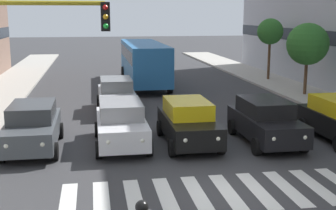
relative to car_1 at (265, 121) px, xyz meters
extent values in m
plane|color=#38383A|center=(2.93, 4.64, -0.89)|extent=(180.00, 180.00, 0.00)
cube|color=silver|center=(0.23, 4.64, -0.88)|extent=(0.45, 2.80, 0.01)
cube|color=silver|center=(1.13, 4.64, -0.88)|extent=(0.45, 2.80, 0.01)
cube|color=silver|center=(2.03, 4.64, -0.88)|extent=(0.45, 2.80, 0.01)
cube|color=silver|center=(2.93, 4.64, -0.88)|extent=(0.45, 2.80, 0.01)
cube|color=silver|center=(3.83, 4.64, -0.88)|extent=(0.45, 2.80, 0.01)
cube|color=silver|center=(4.73, 4.64, -0.88)|extent=(0.45, 2.80, 0.01)
cube|color=silver|center=(5.63, 4.64, -0.88)|extent=(0.45, 2.80, 0.01)
cube|color=silver|center=(6.53, 4.64, -0.88)|extent=(0.45, 2.80, 0.01)
cube|color=silver|center=(7.43, 4.64, -0.88)|extent=(0.45, 2.80, 0.01)
cylinder|color=black|center=(-2.21, -1.17, -0.57)|extent=(0.22, 0.64, 0.64)
cube|color=black|center=(0.00, 0.05, -0.17)|extent=(1.80, 4.40, 0.80)
cube|color=black|center=(0.00, -0.15, 0.53)|extent=(1.58, 2.46, 0.60)
cylinder|color=black|center=(-0.90, 1.50, -0.57)|extent=(0.22, 0.64, 0.64)
cylinder|color=black|center=(0.90, 1.50, -0.57)|extent=(0.22, 0.64, 0.64)
cylinder|color=black|center=(-0.90, -1.40, -0.57)|extent=(0.22, 0.64, 0.64)
cylinder|color=black|center=(0.90, -1.40, -0.57)|extent=(0.22, 0.64, 0.64)
sphere|color=white|center=(-0.58, 2.20, -0.09)|extent=(0.18, 0.18, 0.18)
sphere|color=white|center=(0.58, 2.20, -0.09)|extent=(0.18, 0.18, 0.18)
cube|color=black|center=(3.04, -0.28, -0.17)|extent=(1.80, 4.40, 0.80)
cube|color=yellow|center=(3.04, -0.48, 0.53)|extent=(1.58, 2.46, 0.60)
cylinder|color=black|center=(2.14, 1.17, -0.57)|extent=(0.22, 0.64, 0.64)
cylinder|color=black|center=(3.94, 1.17, -0.57)|extent=(0.22, 0.64, 0.64)
cylinder|color=black|center=(2.14, -1.73, -0.57)|extent=(0.22, 0.64, 0.64)
cylinder|color=black|center=(3.94, -1.73, -0.57)|extent=(0.22, 0.64, 0.64)
sphere|color=white|center=(2.46, 1.87, -0.09)|extent=(0.18, 0.18, 0.18)
sphere|color=white|center=(3.62, 1.87, -0.09)|extent=(0.18, 0.18, 0.18)
cube|color=silver|center=(5.64, -0.50, -0.17)|extent=(1.80, 4.40, 0.80)
cube|color=gray|center=(5.64, -0.70, 0.53)|extent=(1.58, 2.46, 0.60)
cylinder|color=black|center=(4.74, 0.96, -0.57)|extent=(0.22, 0.64, 0.64)
cylinder|color=black|center=(6.54, 0.96, -0.57)|extent=(0.22, 0.64, 0.64)
cylinder|color=black|center=(4.74, -1.95, -0.57)|extent=(0.22, 0.64, 0.64)
cylinder|color=black|center=(6.54, -1.95, -0.57)|extent=(0.22, 0.64, 0.64)
sphere|color=white|center=(5.06, 1.65, -0.09)|extent=(0.18, 0.18, 0.18)
sphere|color=white|center=(6.21, 1.65, -0.09)|extent=(0.18, 0.18, 0.18)
cube|color=#474C51|center=(8.94, -0.58, -0.17)|extent=(1.80, 4.40, 0.80)
cube|color=#343639|center=(8.94, -0.78, 0.53)|extent=(1.58, 2.46, 0.60)
cylinder|color=black|center=(8.04, 0.87, -0.57)|extent=(0.22, 0.64, 0.64)
cylinder|color=black|center=(9.84, 0.87, -0.57)|extent=(0.22, 0.64, 0.64)
cylinder|color=black|center=(8.04, -2.03, -0.57)|extent=(0.22, 0.64, 0.64)
cylinder|color=black|center=(9.84, -2.03, -0.57)|extent=(0.22, 0.64, 0.64)
sphere|color=white|center=(8.37, 1.57, -0.09)|extent=(0.18, 0.18, 0.18)
sphere|color=white|center=(9.52, 1.57, -0.09)|extent=(0.18, 0.18, 0.18)
cube|color=#B2B7BC|center=(5.47, -6.81, -0.17)|extent=(1.80, 4.40, 0.80)
cube|color=slate|center=(5.47, -7.01, 0.53)|extent=(1.58, 2.46, 0.60)
cylinder|color=black|center=(4.57, -5.35, -0.57)|extent=(0.22, 0.64, 0.64)
cylinder|color=black|center=(6.37, -5.35, -0.57)|extent=(0.22, 0.64, 0.64)
cylinder|color=black|center=(4.57, -8.26, -0.57)|extent=(0.22, 0.64, 0.64)
cylinder|color=black|center=(6.37, -8.26, -0.57)|extent=(0.22, 0.64, 0.64)
sphere|color=white|center=(4.89, -4.66, -0.09)|extent=(0.18, 0.18, 0.18)
sphere|color=white|center=(6.04, -4.66, -0.09)|extent=(0.18, 0.18, 0.18)
cube|color=#286BAD|center=(3.04, -15.41, 0.86)|extent=(2.50, 10.50, 2.50)
cube|color=black|center=(3.04, -15.41, 1.41)|extent=(2.52, 9.87, 0.80)
cylinder|color=black|center=(1.79, -11.74, -0.39)|extent=(0.28, 1.00, 1.00)
cylinder|color=black|center=(4.29, -11.74, -0.39)|extent=(0.28, 1.00, 1.00)
cylinder|color=black|center=(1.79, -18.56, -0.39)|extent=(0.28, 1.00, 1.00)
cylinder|color=black|center=(4.29, -18.56, -0.39)|extent=(0.28, 1.00, 1.00)
sphere|color=black|center=(5.82, 8.42, 0.55)|extent=(0.26, 0.26, 0.26)
cylinder|color=#AD991E|center=(8.28, 4.09, 4.41)|extent=(4.01, 0.12, 0.12)
cube|color=black|center=(6.27, 4.09, 4.06)|extent=(0.24, 0.28, 0.76)
sphere|color=red|center=(6.27, 4.24, 4.30)|extent=(0.14, 0.14, 0.14)
sphere|color=orange|center=(6.27, 4.24, 4.06)|extent=(0.14, 0.14, 0.14)
sphere|color=green|center=(6.27, 4.24, 3.82)|extent=(0.14, 0.14, 0.14)
cylinder|color=#513823|center=(-6.25, -9.27, 0.42)|extent=(0.20, 0.20, 2.31)
sphere|color=#2D6B28|center=(-6.25, -9.27, 2.34)|extent=(2.54, 2.54, 2.54)
cylinder|color=#513823|center=(-6.51, -15.83, 0.76)|extent=(0.20, 0.20, 3.00)
sphere|color=#2D6B28|center=(-6.51, -15.83, 2.84)|extent=(1.93, 1.93, 1.93)
camera|label=1|loc=(6.66, 16.36, 4.15)|focal=48.15mm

